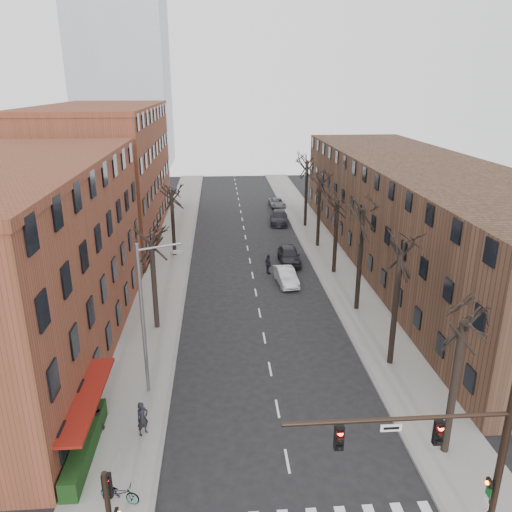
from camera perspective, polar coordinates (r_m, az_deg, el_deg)
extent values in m
cube|color=gray|center=(52.80, -9.61, 0.43)|extent=(4.00, 90.00, 0.15)
cube|color=gray|center=(53.67, 7.65, 0.84)|extent=(4.00, 90.00, 0.15)
cube|color=brown|center=(34.32, -26.49, -1.30)|extent=(12.00, 26.00, 12.00)
cube|color=brown|center=(61.05, -16.84, 9.13)|extent=(12.00, 28.00, 14.00)
cube|color=#513626|center=(50.04, 18.09, 4.57)|extent=(12.00, 50.00, 10.00)
cube|color=#B2B7BF|center=(112.23, -15.58, 25.32)|extent=(18.00, 18.00, 60.00)
cube|color=maroon|center=(27.55, -18.07, -19.58)|extent=(1.20, 7.00, 0.15)
cube|color=#1A3913|center=(26.42, -18.95, -19.80)|extent=(0.80, 6.00, 1.00)
cylinder|color=black|center=(21.53, 26.05, -21.04)|extent=(0.28, 0.28, 7.20)
cylinder|color=black|center=(18.51, 15.90, -17.49)|extent=(8.00, 0.16, 0.16)
cube|color=black|center=(19.42, 20.11, -18.43)|extent=(0.32, 0.22, 0.95)
cube|color=black|center=(18.38, 9.46, -19.80)|extent=(0.32, 0.22, 0.95)
cube|color=silver|center=(18.66, 15.19, -18.43)|extent=(0.75, 0.04, 0.28)
cube|color=black|center=(21.78, 25.12, -22.41)|extent=(0.12, 0.30, 0.30)
cube|color=black|center=(19.63, -16.66, -23.80)|extent=(0.32, 0.22, 0.95)
cylinder|color=slate|center=(28.04, -12.79, -7.41)|extent=(0.20, 0.20, 9.00)
cylinder|color=slate|center=(26.27, -11.10, 1.02)|extent=(2.39, 0.12, 0.46)
cube|color=slate|center=(26.26, -8.89, 0.46)|extent=(0.50, 0.22, 0.14)
imported|color=#B2B5B9|center=(44.00, 3.45, -2.32)|extent=(1.94, 4.44, 1.42)
imported|color=black|center=(48.96, 3.81, 0.09)|extent=(2.01, 4.91, 1.67)
imported|color=black|center=(63.06, 2.63, 4.44)|extent=(2.71, 5.54, 1.55)
imported|color=slate|center=(71.57, 2.42, 6.10)|extent=(2.26, 4.53, 1.23)
imported|color=black|center=(26.67, -12.84, -17.65)|extent=(0.77, 0.76, 1.79)
imported|color=black|center=(27.59, -17.82, -17.10)|extent=(0.92, 0.84, 1.54)
imported|color=black|center=(46.15, 1.41, -0.96)|extent=(0.81, 1.17, 1.85)
imported|color=gray|center=(23.80, -15.31, -24.63)|extent=(1.85, 1.08, 0.92)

